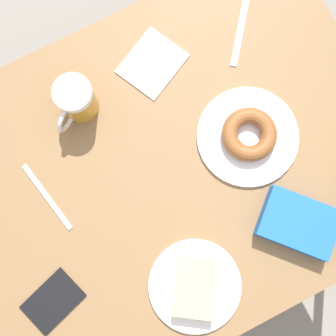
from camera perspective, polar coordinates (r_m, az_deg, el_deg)
name	(u,v)px	position (r m, az deg, el deg)	size (l,w,h in m)	color
ground_plane	(168,196)	(1.86, 0.00, -3.40)	(8.00, 8.00, 0.00)	gray
table	(168,173)	(1.17, 0.00, -0.57)	(0.82, 1.08, 0.76)	olive
plate_with_cake	(195,286)	(1.09, 3.33, -14.22)	(0.21, 0.21, 0.05)	silver
plate_with_donut	(248,135)	(1.12, 9.79, 3.93)	(0.24, 0.24, 0.05)	silver
beer_mug_left	(76,100)	(1.10, -11.14, 8.10)	(0.10, 0.12, 0.12)	#C68C23
napkin_folded	(152,63)	(1.17, -1.92, 12.63)	(0.17, 0.18, 0.00)	white
fork	(47,197)	(1.13, -14.52, -3.41)	(0.19, 0.05, 0.00)	silver
knife	(241,26)	(1.22, 8.90, 16.77)	(0.18, 0.15, 0.00)	silver
passport_near_edge	(53,301)	(1.13, -13.85, -15.49)	(0.12, 0.15, 0.01)	black
blue_pouch	(298,223)	(1.11, 15.59, -6.49)	(0.21, 0.20, 0.05)	blue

